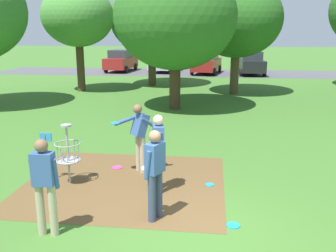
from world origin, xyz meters
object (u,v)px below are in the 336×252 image
at_px(parked_car_center_right, 206,62).
at_px(tree_mid_left, 78,16).
at_px(player_waiting_left, 44,182).
at_px(parked_car_center_left, 165,61).
at_px(disc_golf_basket, 66,152).
at_px(parked_car_leftmost, 121,61).
at_px(player_waiting_right, 155,170).
at_px(tree_far_center, 175,17).
at_px(parked_car_rightmost, 250,63).
at_px(frisbee_near_basket, 210,185).
at_px(frisbee_mid_grass, 117,168).
at_px(player_throwing, 140,133).
at_px(player_foreground_watching, 158,149).
at_px(tree_mid_center, 152,19).
at_px(tree_near_left, 237,19).
at_px(frisbee_by_tee, 233,225).

bearing_deg(parked_car_center_right, tree_mid_left, -125.09).
relative_size(player_waiting_left, parked_car_center_left, 0.38).
xyz_separation_m(disc_golf_basket, parked_car_leftmost, (-4.66, 23.97, 0.17)).
relative_size(player_waiting_right, tree_mid_left, 0.29).
distance_m(tree_far_center, parked_car_leftmost, 16.84).
relative_size(tree_mid_left, parked_car_center_right, 1.33).
height_order(parked_car_center_right, parked_car_rightmost, same).
height_order(disc_golf_basket, frisbee_near_basket, disc_golf_basket).
bearing_deg(tree_far_center, frisbee_mid_grass, -95.27).
xyz_separation_m(player_throwing, player_waiting_right, (0.74, -2.33, -0.02)).
height_order(player_foreground_watching, parked_car_rightmost, parked_car_rightmost).
height_order(frisbee_near_basket, tree_far_center, tree_far_center).
relative_size(frisbee_near_basket, tree_mid_left, 0.03).
bearing_deg(player_waiting_right, frisbee_near_basket, 59.54).
bearing_deg(parked_car_leftmost, player_waiting_left, -78.77).
bearing_deg(player_waiting_left, parked_car_center_left, 92.97).
distance_m(frisbee_near_basket, tree_mid_center, 16.62).
relative_size(parked_car_leftmost, parked_car_center_left, 0.98).
bearing_deg(player_waiting_right, tree_near_left, 81.62).
height_order(player_waiting_right, frisbee_by_tee, player_waiting_right).
bearing_deg(frisbee_near_basket, tree_far_center, 101.25).
relative_size(player_throwing, parked_car_leftmost, 0.39).
height_order(player_foreground_watching, parked_car_center_right, parked_car_center_right).
bearing_deg(frisbee_by_tee, player_throwing, 131.88).
bearing_deg(parked_car_center_right, player_waiting_right, -90.98).
bearing_deg(player_waiting_right, disc_golf_basket, 147.67).
bearing_deg(disc_golf_basket, player_foreground_watching, -5.52).
height_order(player_waiting_left, tree_mid_left, tree_mid_left).
bearing_deg(parked_car_center_right, frisbee_mid_grass, -94.67).
height_order(frisbee_mid_grass, tree_mid_left, tree_mid_left).
bearing_deg(parked_car_leftmost, player_waiting_right, -74.73).
distance_m(frisbee_by_tee, parked_car_rightmost, 24.55).
bearing_deg(player_waiting_left, disc_golf_basket, 103.66).
bearing_deg(frisbee_mid_grass, tree_mid_center, 95.83).
distance_m(frisbee_by_tee, tree_near_left, 15.31).
xyz_separation_m(player_throwing, frisbee_near_basket, (1.73, -0.64, -0.98)).
distance_m(frisbee_near_basket, frisbee_mid_grass, 2.51).
distance_m(player_waiting_right, parked_car_center_left, 25.72).
height_order(disc_golf_basket, tree_mid_left, tree_mid_left).
distance_m(frisbee_mid_grass, parked_car_center_right, 22.11).
distance_m(parked_car_leftmost, parked_car_rightmost, 10.88).
relative_size(tree_mid_center, parked_car_rightmost, 1.46).
bearing_deg(player_throwing, parked_car_leftmost, 105.03).
bearing_deg(player_waiting_left, frisbee_mid_grass, 83.65).
bearing_deg(parked_car_rightmost, parked_car_center_left, 170.18).
bearing_deg(parked_car_leftmost, tree_near_left, -49.74).
bearing_deg(frisbee_near_basket, player_throwing, 159.59).
bearing_deg(player_waiting_right, frisbee_by_tee, -3.84).
xyz_separation_m(player_throwing, player_waiting_left, (-1.00, -3.09, -0.02)).
xyz_separation_m(frisbee_mid_grass, parked_car_center_right, (1.80, 22.02, 0.91)).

